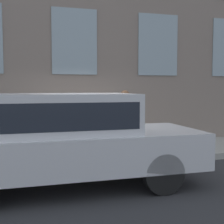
% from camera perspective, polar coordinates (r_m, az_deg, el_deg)
% --- Properties ---
extents(ground_plane, '(80.00, 80.00, 0.00)m').
position_cam_1_polar(ground_plane, '(7.31, -3.58, -10.37)').
color(ground_plane, '#2D2D30').
extents(sidewalk, '(2.38, 60.00, 0.16)m').
position_cam_1_polar(sidewalk, '(8.43, -5.35, -7.82)').
color(sidewalk, '#9E9B93').
rests_on(sidewalk, ground_plane).
extents(fire_hydrant, '(0.34, 0.45, 0.70)m').
position_cam_1_polar(fire_hydrant, '(7.70, -2.62, -5.65)').
color(fire_hydrant, gold).
rests_on(fire_hydrant, sidewalk).
extents(person, '(0.40, 0.26, 1.64)m').
position_cam_1_polar(person, '(8.39, 2.39, -0.48)').
color(person, '#232328').
rests_on(person, sidewalk).
extents(parked_car_silver_near, '(1.86, 5.07, 1.76)m').
position_cam_1_polar(parked_car_silver_near, '(5.86, -8.22, -4.46)').
color(parked_car_silver_near, black).
rests_on(parked_car_silver_near, ground_plane).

